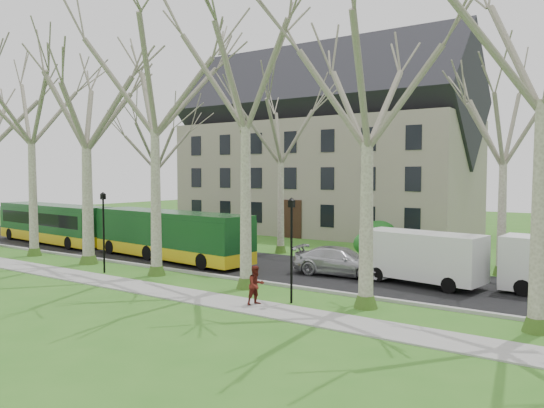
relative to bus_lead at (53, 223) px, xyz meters
The scene contains 14 objects.
ground 19.71m from the bus_lead, 13.55° to the right, with size 120.00×120.00×0.00m, color #336E1F.
sidewalk 20.43m from the bus_lead, 20.41° to the right, with size 70.00×2.00×0.06m, color gray.
road 19.18m from the bus_lead, ahead, with size 80.00×8.00×0.06m, color black.
curb 19.40m from the bus_lead, ahead, with size 80.00×0.25×0.14m, color #A5A39E.
building 24.28m from the bus_lead, 55.98° to the left, with size 26.50×12.20×16.00m.
tree_row_verge 20.31m from the bus_lead, 12.70° to the right, with size 49.00×7.00×14.00m.
tree_row_far 19.39m from the bus_lead, 19.81° to the left, with size 33.00×7.00×12.00m.
lamp_row 19.92m from the bus_lead, 16.35° to the right, with size 36.22×0.22×4.30m.
hedges 17.23m from the bus_lead, 33.08° to the left, with size 30.60×8.60×2.00m.
bus_lead is the anchor object (origin of this frame).
bus_follow 13.00m from the bus_lead, ahead, with size 12.35×2.57×3.09m, color #12401A, non-canonical shape.
sedan 24.19m from the bus_lead, ahead, with size 2.05×5.04×1.46m, color #ACACB0.
van_a 28.45m from the bus_lead, ahead, with size 5.76×2.09×2.51m, color silver, non-canonical shape.
pedestrian_b 25.12m from the bus_lead, 15.77° to the right, with size 0.78×0.61×1.60m, color #571A13.
Camera 1 is at (17.57, -19.50, 5.40)m, focal length 35.00 mm.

